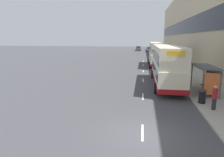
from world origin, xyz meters
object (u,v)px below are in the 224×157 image
double_decker_bus_ahead (157,54)px  car_2 (138,49)px  car_3 (149,49)px  pedestrian_2 (187,75)px  pedestrian_3 (215,97)px  car_0 (156,55)px  litter_bin (202,97)px  double_decker_bus_near (167,65)px  car_1 (152,51)px  pedestrian_1 (216,77)px  bus_shelter (208,75)px

double_decker_bus_ahead → car_2: bearing=95.9°
double_decker_bus_ahead → car_3: size_ratio=2.50×
pedestrian_2 → pedestrian_3: (-0.02, -9.38, 0.08)m
car_0 → litter_bin: size_ratio=3.88×
double_decker_bus_near → car_1: bearing=89.6°
double_decker_bus_near → pedestrian_3: 8.19m
pedestrian_1 → pedestrian_2: pedestrian_1 is taller
bus_shelter → pedestrian_1: bearing=62.2°
bus_shelter → car_2: (-7.81, 61.88, -0.98)m
car_2 → double_decker_bus_near: bearing=94.4°
bus_shelter → car_1: 48.19m
bus_shelter → pedestrian_3: 4.54m
car_2 → car_1: bearing=109.2°
pedestrian_2 → pedestrian_3: 9.38m
double_decker_bus_ahead → car_2: 43.26m
car_2 → pedestrian_3: (7.00, -66.27, 0.14)m
double_decker_bus_near → pedestrian_2: bearing=33.8°
car_1 → pedestrian_3: 52.52m
car_3 → pedestrian_1: (5.58, -56.07, 0.22)m
car_0 → pedestrian_3: size_ratio=2.31×
double_decker_bus_ahead → litter_bin: 22.03m
car_0 → car_2: size_ratio=1.05×
double_decker_bus_near → car_3: bearing=90.4°
bus_shelter → pedestrian_2: size_ratio=2.61×
car_3 → double_decker_bus_near: bearing=-89.6°
double_decker_bus_near → car_0: 30.00m
car_3 → pedestrian_3: pedestrian_3 is taller
car_1 → pedestrian_3: pedestrian_3 is taller
car_0 → pedestrian_1: size_ratio=2.30×
bus_shelter → car_0: 33.40m
pedestrian_1 → pedestrian_3: 8.47m
bus_shelter → pedestrian_1: 4.19m
double_decker_bus_near → pedestrian_3: (2.49, -7.70, -1.25)m
double_decker_bus_ahead → car_2: size_ratio=2.71×
car_0 → bus_shelter: bearing=-85.4°
double_decker_bus_ahead → car_1: double_decker_bus_ahead is taller
pedestrian_2 → double_decker_bus_ahead: bearing=100.5°
double_decker_bus_near → pedestrian_1: size_ratio=6.40×
double_decker_bus_near → car_0: bearing=88.9°
pedestrian_1 → car_0: bearing=98.9°
car_1 → car_3: 11.64m
bus_shelter → double_decker_bus_near: double_decker_bus_near is taller
car_1 → pedestrian_1: (4.92, -44.45, 0.20)m
pedestrian_3 → litter_bin: (-0.42, 1.40, -0.37)m
pedestrian_2 → litter_bin: 8.00m
bus_shelter → pedestrian_3: bus_shelter is taller
car_1 → pedestrian_1: size_ratio=2.51×
car_0 → pedestrian_2: 28.35m
bus_shelter → double_decker_bus_near: 4.69m
car_3 → pedestrian_3: bearing=-87.4°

